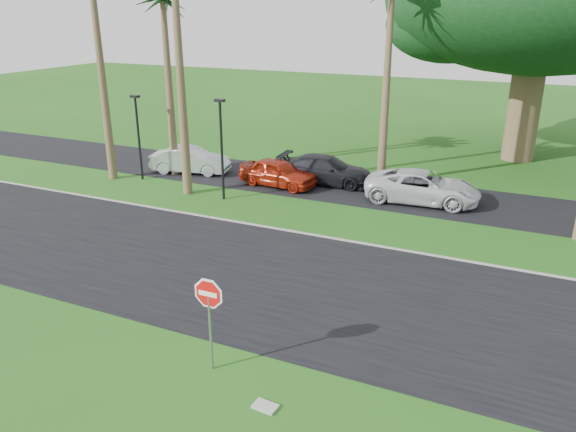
# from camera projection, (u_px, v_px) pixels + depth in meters

# --- Properties ---
(ground) EXTENTS (120.00, 120.00, 0.00)m
(ground) POSITION_uv_depth(u_px,v_px,m) (252.00, 309.00, 16.72)
(ground) COLOR #1F5214
(ground) RESTS_ON ground
(road) EXTENTS (120.00, 8.00, 0.02)m
(road) POSITION_uv_depth(u_px,v_px,m) (280.00, 281.00, 18.42)
(road) COLOR black
(road) RESTS_ON ground
(parking_strip) EXTENTS (120.00, 5.00, 0.02)m
(parking_strip) POSITION_uv_depth(u_px,v_px,m) (372.00, 191.00, 27.36)
(parking_strip) COLOR black
(parking_strip) RESTS_ON ground
(curb) EXTENTS (120.00, 0.12, 0.06)m
(curb) POSITION_uv_depth(u_px,v_px,m) (325.00, 237.00, 21.86)
(curb) COLOR gray
(curb) RESTS_ON ground
(stop_sign_near) EXTENTS (1.05, 0.07, 2.62)m
(stop_sign_near) POSITION_uv_depth(u_px,v_px,m) (209.00, 306.00, 13.35)
(stop_sign_near) COLOR gray
(stop_sign_near) RESTS_ON ground
(palm_left_mid) EXTENTS (5.00, 5.00, 10.00)m
(palm_left_mid) POSITION_uv_depth(u_px,v_px,m) (163.00, 2.00, 27.14)
(palm_left_mid) COLOR brown
(palm_left_mid) RESTS_ON ground
(streetlight_left) EXTENTS (0.45, 0.25, 4.34)m
(streetlight_left) POSITION_uv_depth(u_px,v_px,m) (138.00, 132.00, 28.41)
(streetlight_left) COLOR black
(streetlight_left) RESTS_ON ground
(streetlight_right) EXTENTS (0.45, 0.25, 4.64)m
(streetlight_right) POSITION_uv_depth(u_px,v_px,m) (221.00, 143.00, 25.37)
(streetlight_right) COLOR black
(streetlight_right) RESTS_ON ground
(car_silver) EXTENTS (4.43, 2.43, 1.38)m
(car_silver) POSITION_uv_depth(u_px,v_px,m) (190.00, 160.00, 30.16)
(car_silver) COLOR silver
(car_silver) RESTS_ON ground
(car_red) EXTENTS (4.13, 2.00, 1.36)m
(car_red) POSITION_uv_depth(u_px,v_px,m) (278.00, 173.00, 27.92)
(car_red) COLOR maroon
(car_red) RESTS_ON ground
(car_dark) EXTENTS (4.94, 2.26, 1.40)m
(car_dark) POSITION_uv_depth(u_px,v_px,m) (326.00, 170.00, 28.34)
(car_dark) COLOR black
(car_dark) RESTS_ON ground
(car_minivan) EXTENTS (5.32, 2.74, 1.44)m
(car_minivan) POSITION_uv_depth(u_px,v_px,m) (423.00, 187.00, 25.60)
(car_minivan) COLOR silver
(car_minivan) RESTS_ON ground
(utility_slab) EXTENTS (0.58, 0.40, 0.06)m
(utility_slab) POSITION_uv_depth(u_px,v_px,m) (265.00, 406.00, 12.59)
(utility_slab) COLOR #A1A099
(utility_slab) RESTS_ON ground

